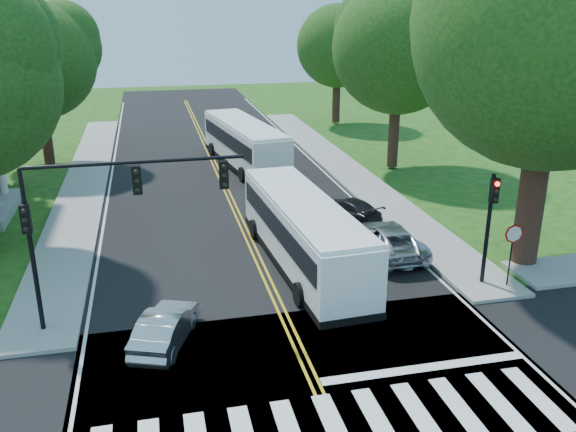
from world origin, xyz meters
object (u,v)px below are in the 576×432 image
object	(u,v)px
signal_nw	(102,206)
bus_follow	(244,143)
bus_lead	(303,231)
signal_ne	(490,215)
suv	(387,239)
hatchback	(165,327)
dark_sedan	(349,209)

from	to	relation	value
signal_nw	bus_follow	bearing A→B (deg)	68.94
bus_lead	signal_ne	bearing A→B (deg)	148.04
signal_nw	suv	world-z (taller)	signal_nw
signal_nw	signal_ne	xyz separation A→B (m)	(14.06, 0.01, -1.41)
bus_lead	suv	size ratio (longest dim) A/B	2.28
signal_nw	bus_lead	distance (m)	8.83
signal_ne	suv	world-z (taller)	signal_ne
signal_nw	bus_lead	xyz separation A→B (m)	(7.61, 3.48, -2.83)
bus_follow	hatchback	xyz separation A→B (m)	(-6.12, -21.91, -0.98)
signal_ne	suv	size ratio (longest dim) A/B	0.88
signal_nw	suv	bearing A→B (deg)	18.39
signal_ne	hatchback	size ratio (longest dim) A/B	1.19
dark_sedan	signal_ne	bearing A→B (deg)	86.91
bus_follow	dark_sedan	world-z (taller)	bus_follow
hatchback	suv	xyz separation A→B (m)	(9.82, 5.45, 0.09)
hatchback	dark_sedan	size ratio (longest dim) A/B	0.93
signal_nw	hatchback	world-z (taller)	signal_nw
bus_lead	hatchback	size ratio (longest dim) A/B	3.09
signal_nw	suv	size ratio (longest dim) A/B	1.43
signal_nw	dark_sedan	xyz separation A→B (m)	(11.30, 8.48, -3.79)
bus_follow	hatchback	size ratio (longest dim) A/B	3.22
signal_nw	signal_ne	size ratio (longest dim) A/B	1.62
signal_nw	suv	xyz separation A→B (m)	(11.52, 3.83, -3.67)
signal_ne	signal_nw	bearing A→B (deg)	-179.95
bus_lead	dark_sedan	xyz separation A→B (m)	(3.70, 5.00, -0.96)
signal_ne	bus_lead	size ratio (longest dim) A/B	0.39
suv	dark_sedan	distance (m)	4.65
signal_nw	bus_follow	size ratio (longest dim) A/B	0.60
dark_sedan	suv	bearing A→B (deg)	71.56
signal_nw	hatchback	bearing A→B (deg)	-43.69
bus_follow	suv	bearing A→B (deg)	94.09
bus_lead	hatchback	xyz separation A→B (m)	(-5.91, -5.10, -0.93)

